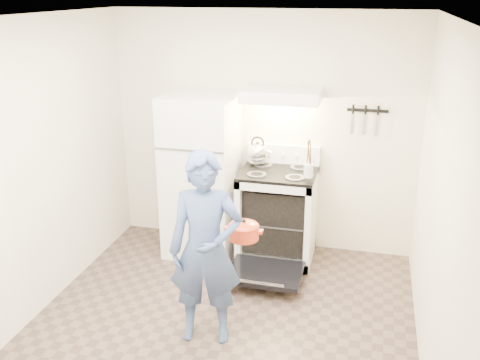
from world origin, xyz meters
name	(u,v)px	position (x,y,z in m)	size (l,w,h in m)	color
floor	(216,335)	(0.00, 0.00, 0.00)	(3.60, 3.60, 0.00)	brown
back_wall	(263,133)	(0.00, 1.80, 1.25)	(3.20, 0.02, 2.50)	beige
refrigerator	(201,175)	(-0.58, 1.45, 0.85)	(0.70, 0.70, 1.70)	white
stove_body	(277,216)	(0.23, 1.48, 0.46)	(0.76, 0.65, 0.92)	white
cooktop	(278,173)	(0.23, 1.48, 0.94)	(0.76, 0.65, 0.03)	black
backsplash	(284,154)	(0.23, 1.76, 1.05)	(0.76, 0.07, 0.20)	white
oven_door	(265,273)	(0.23, 0.88, 0.12)	(0.70, 0.54, 0.04)	black
oven_rack	(277,218)	(0.23, 1.48, 0.44)	(0.60, 0.52, 0.01)	slate
range_hood	(282,95)	(0.23, 1.55, 1.71)	(0.76, 0.50, 0.12)	white
knife_strip	(368,110)	(1.05, 1.79, 1.55)	(0.40, 0.02, 0.03)	black
pizza_stone	(268,219)	(0.15, 1.40, 0.45)	(0.30, 0.30, 0.02)	#886A4B
tea_kettle	(258,151)	(-0.02, 1.62, 1.10)	(0.25, 0.21, 0.30)	silver
utensil_jar	(308,171)	(0.55, 1.30, 1.05)	(0.09, 0.09, 0.13)	silver
person	(206,250)	(-0.07, -0.02, 0.78)	(0.57, 0.38, 1.57)	#2F4A71
dutch_oven	(244,232)	(0.15, 0.34, 0.79)	(0.32, 0.25, 0.22)	red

